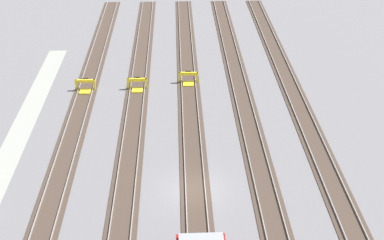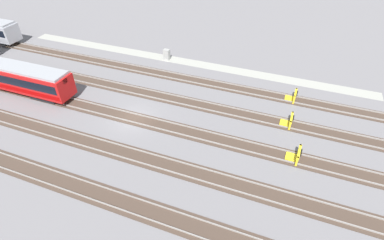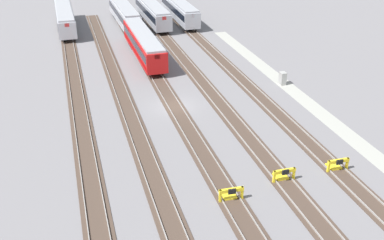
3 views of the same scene
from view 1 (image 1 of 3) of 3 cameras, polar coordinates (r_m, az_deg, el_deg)
name	(u,v)px [view 1 (image 1 of 3)]	position (r m, az deg, el deg)	size (l,w,h in m)	color
ground_plane	(195,189)	(39.95, 0.35, -7.41)	(400.00, 400.00, 0.00)	slate
rail_track_nearest	(55,192)	(40.91, -14.42, -7.43)	(90.00, 2.23, 0.21)	#47382D
rail_track_near_inner	(125,190)	(40.09, -7.12, -7.46)	(90.00, 2.23, 0.21)	#47382D
rail_track_middle	(195,189)	(39.92, 0.35, -7.36)	(90.00, 2.24, 0.21)	#47382D
rail_track_far_inner	(265,187)	(40.43, 7.76, -7.15)	(90.00, 2.23, 0.21)	#47382D
rail_track_farthest	(334,186)	(41.57, 14.87, -6.82)	(90.00, 2.23, 0.21)	#47382D
bumper_stop_nearest_track	(85,86)	(54.41, -11.32, 3.53)	(1.35, 2.00, 1.22)	yellow
bumper_stop_near_inner_track	(137,85)	(53.89, -5.86, 3.71)	(1.34, 2.00, 1.22)	yellow
bumper_stop_middle_track	(188,79)	(54.90, -0.39, 4.40)	(1.37, 2.01, 1.22)	yellow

